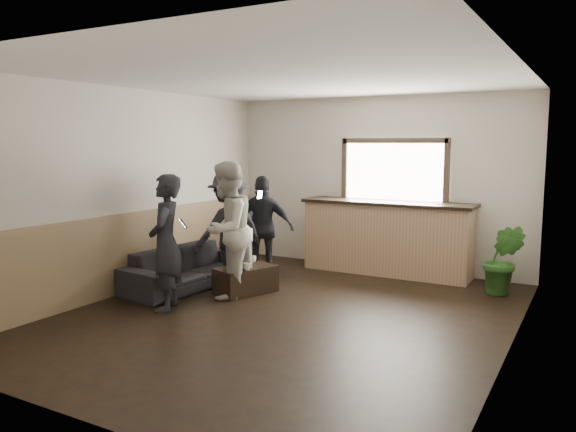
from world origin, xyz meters
The scene contains 12 objects.
ground centered at (0.00, 0.00, 0.00)m, with size 5.00×6.00×0.01m, color black.
room_shell centered at (-0.74, 0.00, 1.47)m, with size 5.01×6.01×2.80m.
bar_counter centered at (0.30, 2.70, 0.64)m, with size 2.70×0.68×2.13m.
sofa centered at (-1.87, 0.45, 0.29)m, with size 1.97×0.77×0.57m, color black.
coffee_table centered at (-0.99, 0.60, 0.18)m, with size 0.45×0.82×0.36m, color black.
cup_a centered at (-1.05, 0.85, 0.42)m, with size 0.13×0.13×0.10m, color silver.
cup_b centered at (-0.87, 0.45, 0.41)m, with size 0.10×0.10×0.10m, color silver.
potted_plant centered at (2.11, 2.23, 0.49)m, with size 0.53×0.43×0.97m, color #2D6623.
person_a centered at (-1.42, -0.51, 0.84)m, with size 0.64×0.73×1.68m.
person_b centered at (-1.09, 0.32, 0.91)m, with size 0.80×0.96×1.82m.
person_c centered at (-1.42, 0.83, 0.83)m, with size 1.00×1.22×1.65m.
person_d centered at (-1.22, 1.44, 0.78)m, with size 0.99×0.67×1.57m.
Camera 1 is at (3.20, -5.69, 2.05)m, focal length 35.00 mm.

